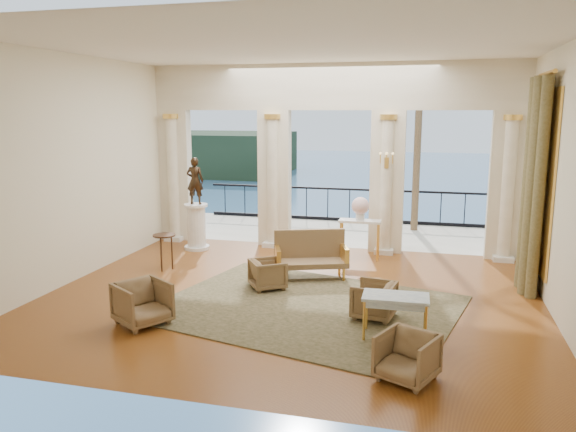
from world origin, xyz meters
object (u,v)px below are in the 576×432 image
(game_table, at_px, (396,300))
(console_table, at_px, (360,227))
(armchair_b, at_px, (407,355))
(pedestal, at_px, (196,228))
(statue, at_px, (195,181))
(armchair_c, at_px, (374,298))
(side_table, at_px, (164,240))
(armchair_a, at_px, (142,301))
(armchair_d, at_px, (268,273))
(settee, at_px, (311,255))

(game_table, xyz_separation_m, console_table, (-1.12, 4.52, 0.15))
(armchair_b, height_order, pedestal, pedestal)
(pedestal, height_order, console_table, pedestal)
(pedestal, xyz_separation_m, statue, (0.00, -0.00, 1.16))
(armchair_c, relative_size, side_table, 0.87)
(game_table, xyz_separation_m, statue, (-5.15, 4.39, 1.10))
(armchair_a, relative_size, console_table, 0.80)
(game_table, bearing_deg, pedestal, 137.87)
(armchair_a, xyz_separation_m, armchair_d, (1.43, 2.27, -0.07))
(settee, height_order, statue, statue)
(armchair_c, height_order, armchair_d, armchair_c)
(armchair_c, xyz_separation_m, side_table, (-4.67, 1.76, 0.33))
(armchair_b, height_order, settee, settee)
(armchair_a, distance_m, console_table, 5.74)
(pedestal, bearing_deg, armchair_d, -44.66)
(pedestal, bearing_deg, console_table, 1.81)
(armchair_a, xyz_separation_m, armchair_c, (3.57, 1.21, -0.05))
(armchair_c, xyz_separation_m, settee, (-1.51, 2.00, 0.14))
(settee, xyz_separation_m, pedestal, (-3.24, 1.63, 0.06))
(game_table, distance_m, statue, 6.85)
(armchair_a, xyz_separation_m, game_table, (3.97, 0.45, 0.21))
(statue, bearing_deg, armchair_b, 126.39)
(settee, relative_size, pedestal, 1.41)
(settee, height_order, pedestal, pedestal)
(console_table, relative_size, side_table, 1.24)
(settee, xyz_separation_m, statue, (-3.24, 1.63, 1.23))
(armchair_b, xyz_separation_m, settee, (-2.15, 4.09, 0.14))
(armchair_d, bearing_deg, console_table, -62.36)
(settee, height_order, game_table, settee)
(settee, bearing_deg, statue, 133.08)
(side_table, bearing_deg, game_table, -26.39)
(statue, bearing_deg, console_table, 174.92)
(armchair_a, distance_m, armchair_d, 2.68)
(pedestal, relative_size, statue, 0.99)
(armchair_d, bearing_deg, game_table, -160.14)
(armchair_b, distance_m, armchair_d, 4.20)
(console_table, bearing_deg, statue, -179.86)
(settee, xyz_separation_m, game_table, (1.90, -2.76, 0.12))
(console_table, bearing_deg, armchair_a, -121.47)
(armchair_b, height_order, armchair_c, armchair_b)
(armchair_d, relative_size, game_table, 0.64)
(armchair_c, relative_size, settee, 0.42)
(statue, bearing_deg, side_table, 85.42)
(side_table, bearing_deg, settee, 4.36)
(console_table, bearing_deg, settee, -115.68)
(side_table, bearing_deg, armchair_c, -20.65)
(armchair_d, relative_size, pedestal, 0.56)
(armchair_b, relative_size, settee, 0.43)
(armchair_c, xyz_separation_m, statue, (-4.75, 3.63, 1.37))
(armchair_a, xyz_separation_m, side_table, (-1.10, 2.97, 0.28))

